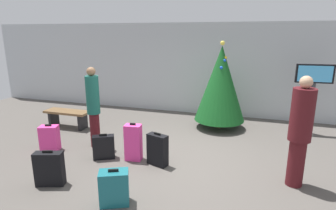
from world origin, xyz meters
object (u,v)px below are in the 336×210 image
object	(u,v)px
suitcase_3	(49,169)
suitcase_5	(158,150)
holiday_tree	(221,84)
flight_info_kiosk	(313,86)
suitcase_4	(50,138)
traveller_1	(93,105)
traveller_0	(300,130)
suitcase_2	(133,142)
suitcase_0	(114,188)
suitcase_1	(104,147)
waiting_bench	(68,115)

from	to	relation	value
suitcase_3	suitcase_5	distance (m)	1.97
holiday_tree	flight_info_kiosk	size ratio (longest dim) A/B	1.31
suitcase_3	suitcase_4	size ratio (longest dim) A/B	1.04
suitcase_3	traveller_1	bearing A→B (deg)	95.52
flight_info_kiosk	suitcase_5	xyz separation A→B (m)	(-3.15, -2.89, -0.94)
traveller_1	suitcase_4	world-z (taller)	traveller_1
flight_info_kiosk	suitcase_5	distance (m)	4.38
traveller_0	suitcase_2	xyz separation A→B (m)	(-3.05, 0.07, -0.63)
holiday_tree	suitcase_5	bearing A→B (deg)	-108.37
suitcase_5	suitcase_4	bearing A→B (deg)	-178.54
holiday_tree	flight_info_kiosk	bearing A→B (deg)	6.84
suitcase_3	suitcase_5	xyz separation A→B (m)	(1.51, 1.27, 0.02)
suitcase_0	suitcase_3	bearing A→B (deg)	172.99
traveller_0	suitcase_2	world-z (taller)	traveller_0
suitcase_4	suitcase_5	distance (m)	2.52
traveller_0	flight_info_kiosk	bearing A→B (deg)	77.32
traveller_0	suitcase_3	size ratio (longest dim) A/B	2.98
flight_info_kiosk	traveller_0	size ratio (longest dim) A/B	0.95
suitcase_1	suitcase_3	size ratio (longest dim) A/B	0.85
traveller_0	suitcase_0	distance (m)	3.13
suitcase_3	flight_info_kiosk	bearing A→B (deg)	41.74
suitcase_2	suitcase_4	world-z (taller)	suitcase_2
traveller_0	suitcase_1	size ratio (longest dim) A/B	3.51
suitcase_1	suitcase_3	xyz separation A→B (m)	(-0.35, -1.20, 0.05)
traveller_1	holiday_tree	bearing A→B (deg)	40.47
holiday_tree	waiting_bench	bearing A→B (deg)	-162.78
flight_info_kiosk	waiting_bench	bearing A→B (deg)	-166.46
flight_info_kiosk	suitcase_3	bearing A→B (deg)	-138.26
traveller_1	suitcase_2	xyz separation A→B (m)	(1.12, -0.38, -0.61)
flight_info_kiosk	suitcase_0	bearing A→B (deg)	-127.71
traveller_0	suitcase_5	xyz separation A→B (m)	(-2.50, 0.00, -0.69)
flight_info_kiosk	suitcase_1	distance (m)	5.32
suitcase_3	traveller_0	bearing A→B (deg)	17.53
traveller_1	suitcase_5	xyz separation A→B (m)	(1.68, -0.45, -0.67)
waiting_bench	traveller_1	size ratio (longest dim) A/B	0.69
suitcase_1	suitcase_4	world-z (taller)	suitcase_4
waiting_bench	suitcase_4	size ratio (longest dim) A/B	2.06
suitcase_5	flight_info_kiosk	bearing A→B (deg)	42.56
suitcase_2	suitcase_5	size ratio (longest dim) A/B	1.18
waiting_bench	suitcase_1	size ratio (longest dim) A/B	2.33
flight_info_kiosk	traveller_0	distance (m)	2.97
suitcase_1	suitcase_2	size ratio (longest dim) A/B	0.68
suitcase_5	suitcase_1	bearing A→B (deg)	-176.82
flight_info_kiosk	holiday_tree	bearing A→B (deg)	-173.16
suitcase_1	suitcase_4	distance (m)	1.35
holiday_tree	waiting_bench	size ratio (longest dim) A/B	1.87
holiday_tree	suitcase_0	xyz separation A→B (m)	(-1.06, -4.05, -0.97)
suitcase_0	suitcase_3	xyz separation A→B (m)	(-1.32, 0.16, 0.03)
waiting_bench	traveller_0	bearing A→B (deg)	-13.79
traveller_0	suitcase_0	bearing A→B (deg)	-152.02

